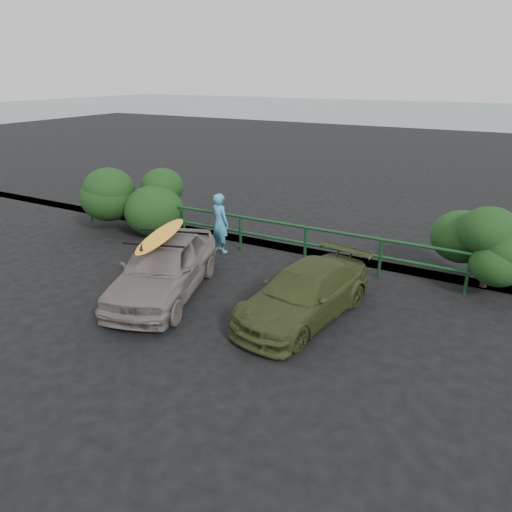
{
  "coord_description": "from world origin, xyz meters",
  "views": [
    {
      "loc": [
        5.28,
        -5.62,
        4.76
      ],
      "look_at": [
        0.83,
        2.56,
        1.02
      ],
      "focal_mm": 32.0,
      "sensor_mm": 36.0,
      "label": 1
    }
  ],
  "objects": [
    {
      "name": "man",
      "position": [
        -1.44,
        4.64,
        0.85
      ],
      "size": [
        0.72,
        0.59,
        1.7
      ],
      "primitive_type": "imported",
      "rotation": [
        0.0,
        0.0,
        2.81
      ],
      "color": "#419EC3",
      "rests_on": "ground"
    },
    {
      "name": "sedan",
      "position": [
        -1.09,
        1.72,
        0.68
      ],
      "size": [
        2.72,
        4.28,
        1.36
      ],
      "primitive_type": "imported",
      "rotation": [
        0.0,
        0.0,
        0.3
      ],
      "color": "slate",
      "rests_on": "ground"
    },
    {
      "name": "ocean",
      "position": [
        0.0,
        60.0,
        0.0
      ],
      "size": [
        200.0,
        200.0,
        0.0
      ],
      "primitive_type": "plane",
      "color": "slate",
      "rests_on": "ground"
    },
    {
      "name": "olive_vehicle",
      "position": [
        2.12,
        2.27,
        0.54
      ],
      "size": [
        2.13,
        3.9,
        1.07
      ],
      "primitive_type": "imported",
      "rotation": [
        0.0,
        0.0,
        -0.18
      ],
      "color": "#343F1C",
      "rests_on": "ground"
    },
    {
      "name": "guardrail",
      "position": [
        0.0,
        5.0,
        0.52
      ],
      "size": [
        14.0,
        0.08,
        1.04
      ],
      "primitive_type": null,
      "color": "#123F1C",
      "rests_on": "ground"
    },
    {
      "name": "ground",
      "position": [
        0.0,
        0.0,
        0.0
      ],
      "size": [
        80.0,
        80.0,
        0.0
      ],
      "primitive_type": "plane",
      "color": "black"
    },
    {
      "name": "surfboard",
      "position": [
        -1.09,
        1.72,
        1.44
      ],
      "size": [
        1.23,
        2.52,
        0.07
      ],
      "primitive_type": "ellipsoid",
      "rotation": [
        0.0,
        0.0,
        0.3
      ],
      "color": "#FFA71A",
      "rests_on": "roof_rack"
    },
    {
      "name": "shrub_right",
      "position": [
        5.0,
        5.5,
        1.2
      ],
      "size": [
        3.2,
        2.4,
        2.39
      ],
      "primitive_type": null,
      "color": "#193C16",
      "rests_on": "ground"
    },
    {
      "name": "roof_rack",
      "position": [
        -1.09,
        1.72,
        1.38
      ],
      "size": [
        1.62,
        1.35,
        0.05
      ],
      "primitive_type": null,
      "rotation": [
        0.0,
        0.0,
        0.3
      ],
      "color": "black",
      "rests_on": "sedan"
    },
    {
      "name": "shrub_left",
      "position": [
        -4.8,
        5.4,
        1.12
      ],
      "size": [
        3.2,
        2.4,
        2.24
      ],
      "primitive_type": null,
      "color": "#193C16",
      "rests_on": "ground"
    }
  ]
}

